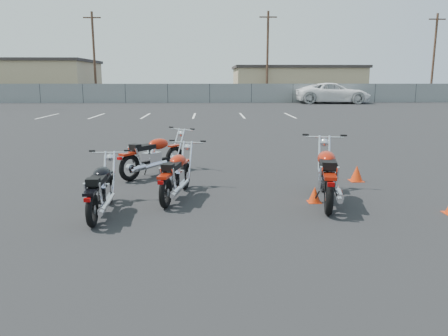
{
  "coord_description": "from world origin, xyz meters",
  "views": [
    {
      "loc": [
        -0.07,
        -7.26,
        2.26
      ],
      "look_at": [
        0.2,
        0.6,
        0.65
      ],
      "focal_mm": 35.0,
      "sensor_mm": 36.0,
      "label": 1
    }
  ],
  "objects_px": {
    "motorcycle_rear_red": "(327,175)",
    "motorcycle_second_black": "(101,189)",
    "motorcycle_third_red": "(176,175)",
    "motorcycle_front_red": "(153,156)",
    "white_van": "(333,87)"
  },
  "relations": [
    {
      "from": "motorcycle_second_black",
      "to": "white_van",
      "type": "relative_size",
      "value": 0.25
    },
    {
      "from": "motorcycle_third_red",
      "to": "white_van",
      "type": "distance_m",
      "value": 34.88
    },
    {
      "from": "white_van",
      "to": "motorcycle_second_black",
      "type": "bearing_deg",
      "value": 161.99
    },
    {
      "from": "motorcycle_front_red",
      "to": "motorcycle_second_black",
      "type": "height_order",
      "value": "motorcycle_front_red"
    },
    {
      "from": "motorcycle_third_red",
      "to": "motorcycle_second_black",
      "type": "bearing_deg",
      "value": -140.14
    },
    {
      "from": "motorcycle_front_red",
      "to": "motorcycle_rear_red",
      "type": "height_order",
      "value": "motorcycle_rear_red"
    },
    {
      "from": "motorcycle_second_black",
      "to": "motorcycle_front_red",
      "type": "bearing_deg",
      "value": 80.55
    },
    {
      "from": "motorcycle_rear_red",
      "to": "motorcycle_front_red",
      "type": "bearing_deg",
      "value": 145.25
    },
    {
      "from": "white_van",
      "to": "motorcycle_third_red",
      "type": "bearing_deg",
      "value": 163.21
    },
    {
      "from": "motorcycle_front_red",
      "to": "motorcycle_third_red",
      "type": "relative_size",
      "value": 0.96
    },
    {
      "from": "motorcycle_second_black",
      "to": "motorcycle_rear_red",
      "type": "xyz_separation_m",
      "value": [
        4.0,
        0.59,
        0.08
      ]
    },
    {
      "from": "motorcycle_rear_red",
      "to": "motorcycle_second_black",
      "type": "bearing_deg",
      "value": -171.56
    },
    {
      "from": "motorcycle_third_red",
      "to": "white_van",
      "type": "height_order",
      "value": "white_van"
    },
    {
      "from": "motorcycle_third_red",
      "to": "white_van",
      "type": "relative_size",
      "value": 0.26
    },
    {
      "from": "motorcycle_third_red",
      "to": "motorcycle_front_red",
      "type": "bearing_deg",
      "value": 108.77
    }
  ]
}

